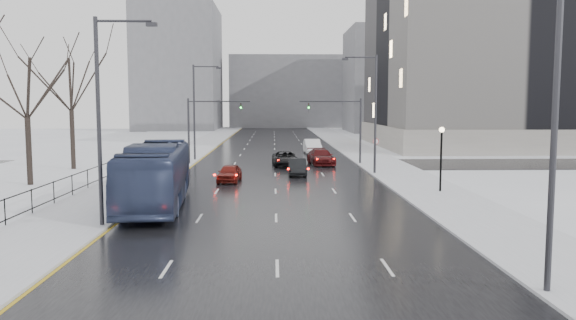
{
  "coord_description": "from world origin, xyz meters",
  "views": [
    {
      "loc": [
        -0.12,
        -6.79,
        5.96
      ],
      "look_at": [
        0.77,
        27.73,
        2.5
      ],
      "focal_mm": 35.0,
      "sensor_mm": 36.0,
      "label": 1
    }
  ],
  "objects": [
    {
      "name": "cross_road",
      "position": [
        0.0,
        48.0,
        0.02
      ],
      "size": [
        130.0,
        10.0,
        0.04
      ],
      "primitive_type": "cube",
      "color": "black",
      "rests_on": "ground"
    },
    {
      "name": "streetlight_l_near",
      "position": [
        -8.17,
        20.0,
        5.62
      ],
      "size": [
        2.95,
        0.25,
        10.0
      ],
      "color": "#2D2D33",
      "rests_on": "ground"
    },
    {
      "name": "sedan_right_cross",
      "position": [
        0.98,
        46.59,
        0.74
      ],
      "size": [
        2.62,
        5.16,
        1.4
      ],
      "primitive_type": "imported",
      "rotation": [
        0.0,
        0.0,
        0.06
      ],
      "color": "black",
      "rests_on": "road"
    },
    {
      "name": "sidewalk_left",
      "position": [
        -10.5,
        60.0,
        0.08
      ],
      "size": [
        5.0,
        150.0,
        0.16
      ],
      "primitive_type": "cube",
      "color": "silver",
      "rests_on": "ground"
    },
    {
      "name": "road",
      "position": [
        0.0,
        60.0,
        0.02
      ],
      "size": [
        16.0,
        150.0,
        0.04
      ],
      "primitive_type": "cube",
      "color": "black",
      "rests_on": "ground"
    },
    {
      "name": "mast_signal_left",
      "position": [
        -7.33,
        48.0,
        4.11
      ],
      "size": [
        6.1,
        0.33,
        6.5
      ],
      "color": "#2D2D33",
      "rests_on": "ground"
    },
    {
      "name": "bldg_far_left",
      "position": [
        -22.0,
        125.0,
        14.0
      ],
      "size": [
        18.0,
        22.0,
        28.0
      ],
      "primitive_type": "cube",
      "color": "slate",
      "rests_on": "ground"
    },
    {
      "name": "bus",
      "position": [
        -6.96,
        25.69,
        1.87
      ],
      "size": [
        4.24,
        13.33,
        3.65
      ],
      "primitive_type": "imported",
      "rotation": [
        0.0,
        0.0,
        0.09
      ],
      "color": "navy",
      "rests_on": "road"
    },
    {
      "name": "tree_park_e",
      "position": [
        -18.2,
        44.0,
        0.0
      ],
      "size": [
        9.45,
        9.45,
        13.5
      ],
      "primitive_type": null,
      "color": "black",
      "rests_on": "ground"
    },
    {
      "name": "sedan_right_near",
      "position": [
        1.84,
        39.61,
        0.73
      ],
      "size": [
        1.47,
        4.19,
        1.38
      ],
      "primitive_type": "imported",
      "rotation": [
        0.0,
        0.0,
        0.0
      ],
      "color": "black",
      "rests_on": "road"
    },
    {
      "name": "civic_building",
      "position": [
        35.0,
        72.0,
        11.21
      ],
      "size": [
        41.0,
        31.0,
        24.8
      ],
      "color": "gray",
      "rests_on": "ground"
    },
    {
      "name": "park_strip",
      "position": [
        -20.0,
        60.0,
        0.06
      ],
      "size": [
        14.0,
        150.0,
        0.12
      ],
      "primitive_type": "cube",
      "color": "white",
      "rests_on": "ground"
    },
    {
      "name": "lamppost_r_mid",
      "position": [
        11.0,
        30.0,
        2.94
      ],
      "size": [
        0.36,
        0.36,
        4.28
      ],
      "color": "black",
      "rests_on": "sidewalk_right"
    },
    {
      "name": "sedan_right_distant",
      "position": [
        4.5,
        60.04,
        0.9
      ],
      "size": [
        2.01,
        5.28,
        1.72
      ],
      "primitive_type": "imported",
      "rotation": [
        0.0,
        0.0,
        0.04
      ],
      "color": "white",
      "rests_on": "road"
    },
    {
      "name": "streetlight_r_near",
      "position": [
        8.17,
        10.0,
        5.62
      ],
      "size": [
        2.95,
        0.25,
        10.0
      ],
      "color": "#2D2D33",
      "rests_on": "ground"
    },
    {
      "name": "no_uturn_sign",
      "position": [
        9.2,
        44.0,
        2.3
      ],
      "size": [
        0.6,
        0.06,
        2.7
      ],
      "color": "#2D2D33",
      "rests_on": "sidewalk_right"
    },
    {
      "name": "sedan_center_near",
      "position": [
        -3.5,
        35.78,
        0.71
      ],
      "size": [
        1.88,
        4.03,
        1.33
      ],
      "primitive_type": "imported",
      "rotation": [
        0.0,
        0.0,
        -0.08
      ],
      "color": "maroon",
      "rests_on": "road"
    },
    {
      "name": "streetlight_l_far",
      "position": [
        -8.17,
        52.0,
        5.62
      ],
      "size": [
        2.95,
        0.25,
        10.0
      ],
      "color": "#2D2D33",
      "rests_on": "ground"
    },
    {
      "name": "tree_park_d",
      "position": [
        -17.8,
        34.0,
        0.0
      ],
      "size": [
        8.75,
        8.75,
        12.5
      ],
      "primitive_type": null,
      "color": "black",
      "rests_on": "ground"
    },
    {
      "name": "streetlight_r_mid",
      "position": [
        8.17,
        40.0,
        5.62
      ],
      "size": [
        2.95,
        0.25,
        10.0
      ],
      "color": "#2D2D33",
      "rests_on": "ground"
    },
    {
      "name": "bldg_far_center",
      "position": [
        4.0,
        140.0,
        9.0
      ],
      "size": [
        30.0,
        18.0,
        18.0
      ],
      "primitive_type": "cube",
      "color": "slate",
      "rests_on": "ground"
    },
    {
      "name": "sidewalk_right",
      "position": [
        10.5,
        60.0,
        0.08
      ],
      "size": [
        5.0,
        150.0,
        0.16
      ],
      "primitive_type": "cube",
      "color": "silver",
      "rests_on": "ground"
    },
    {
      "name": "bldg_far_right",
      "position": [
        28.0,
        115.0,
        11.0
      ],
      "size": [
        24.0,
        20.0,
        22.0
      ],
      "primitive_type": "cube",
      "color": "slate",
      "rests_on": "ground"
    },
    {
      "name": "sedan_right_far",
      "position": [
        4.5,
        47.63,
        0.8
      ],
      "size": [
        2.76,
        5.47,
        1.52
      ],
      "primitive_type": "imported",
      "rotation": [
        0.0,
        0.0,
        0.12
      ],
      "color": "#460C0D",
      "rests_on": "road"
    },
    {
      "name": "mast_signal_right",
      "position": [
        7.33,
        48.0,
        4.11
      ],
      "size": [
        6.1,
        0.33,
        6.5
      ],
      "color": "#2D2D33",
      "rests_on": "ground"
    },
    {
      "name": "iron_fence",
      "position": [
        -13.0,
        30.0,
        0.91
      ],
      "size": [
        0.06,
        70.0,
        1.3
      ],
      "color": "black",
      "rests_on": "sidewalk_left"
    }
  ]
}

